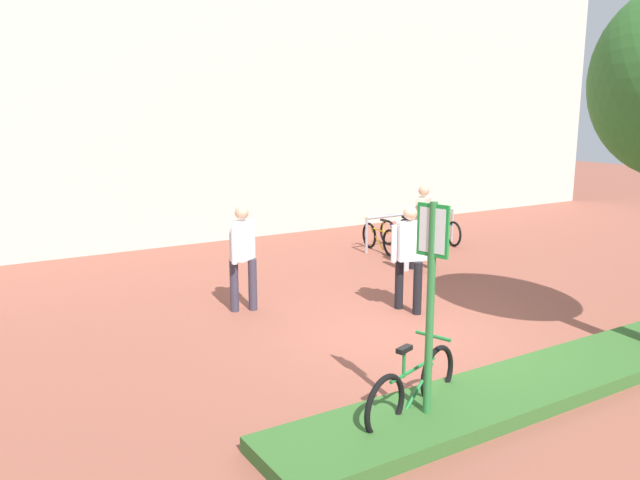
{
  "coord_description": "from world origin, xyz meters",
  "views": [
    {
      "loc": [
        -5.73,
        -6.7,
        3.19
      ],
      "look_at": [
        -0.35,
        1.97,
        1.12
      ],
      "focal_mm": 35.9,
      "sensor_mm": 36.0,
      "label": 1
    }
  ],
  "objects_px": {
    "bollard_steel": "(406,249)",
    "person_shirt_white": "(243,251)",
    "bike_at_sign": "(413,388)",
    "person_shirt_blue": "(409,252)",
    "bike_rack_cluster": "(412,233)",
    "person_casual_tan": "(423,221)",
    "parking_sign_post": "(431,283)"
  },
  "relations": [
    {
      "from": "parking_sign_post",
      "to": "bike_at_sign",
      "type": "xyz_separation_m",
      "value": [
        -0.01,
        0.21,
        -1.18
      ]
    },
    {
      "from": "bike_rack_cluster",
      "to": "bollard_steel",
      "type": "bearing_deg",
      "value": -132.88
    },
    {
      "from": "person_shirt_blue",
      "to": "person_casual_tan",
      "type": "height_order",
      "value": "same"
    },
    {
      "from": "parking_sign_post",
      "to": "person_casual_tan",
      "type": "distance_m",
      "value": 6.79
    },
    {
      "from": "bike_rack_cluster",
      "to": "bollard_steel",
      "type": "distance_m",
      "value": 2.32
    },
    {
      "from": "bollard_steel",
      "to": "person_shirt_white",
      "type": "height_order",
      "value": "person_shirt_white"
    },
    {
      "from": "bollard_steel",
      "to": "person_shirt_white",
      "type": "distance_m",
      "value": 4.01
    },
    {
      "from": "bike_at_sign",
      "to": "bike_rack_cluster",
      "type": "bearing_deg",
      "value": 50.24
    },
    {
      "from": "parking_sign_post",
      "to": "bollard_steel",
      "type": "bearing_deg",
      "value": 52.6
    },
    {
      "from": "parking_sign_post",
      "to": "bike_rack_cluster",
      "type": "xyz_separation_m",
      "value": [
        5.56,
        6.91,
        -1.18
      ]
    },
    {
      "from": "person_shirt_blue",
      "to": "bike_rack_cluster",
      "type": "bearing_deg",
      "value": 49.51
    },
    {
      "from": "bike_at_sign",
      "to": "person_casual_tan",
      "type": "height_order",
      "value": "person_casual_tan"
    },
    {
      "from": "parking_sign_post",
      "to": "person_shirt_blue",
      "type": "distance_m",
      "value": 3.91
    },
    {
      "from": "person_casual_tan",
      "to": "person_shirt_white",
      "type": "bearing_deg",
      "value": -171.63
    },
    {
      "from": "bike_at_sign",
      "to": "bollard_steel",
      "type": "bearing_deg",
      "value": 51.37
    },
    {
      "from": "bike_at_sign",
      "to": "person_shirt_blue",
      "type": "distance_m",
      "value": 3.76
    },
    {
      "from": "bollard_steel",
      "to": "person_shirt_white",
      "type": "xyz_separation_m",
      "value": [
        -3.91,
        -0.68,
        0.53
      ]
    },
    {
      "from": "person_shirt_blue",
      "to": "person_shirt_white",
      "type": "relative_size",
      "value": 1.0
    },
    {
      "from": "parking_sign_post",
      "to": "bike_at_sign",
      "type": "relative_size",
      "value": 1.45
    },
    {
      "from": "parking_sign_post",
      "to": "bike_rack_cluster",
      "type": "height_order",
      "value": "parking_sign_post"
    },
    {
      "from": "bike_rack_cluster",
      "to": "person_casual_tan",
      "type": "xyz_separation_m",
      "value": [
        -1.19,
        -1.75,
        0.64
      ]
    },
    {
      "from": "bollard_steel",
      "to": "person_casual_tan",
      "type": "distance_m",
      "value": 0.66
    },
    {
      "from": "bike_at_sign",
      "to": "person_shirt_white",
      "type": "xyz_separation_m",
      "value": [
        0.09,
        4.32,
        0.63
      ]
    },
    {
      "from": "parking_sign_post",
      "to": "person_shirt_white",
      "type": "relative_size",
      "value": 1.36
    },
    {
      "from": "bollard_steel",
      "to": "person_shirt_blue",
      "type": "relative_size",
      "value": 0.52
    },
    {
      "from": "parking_sign_post",
      "to": "person_casual_tan",
      "type": "height_order",
      "value": "parking_sign_post"
    },
    {
      "from": "bike_rack_cluster",
      "to": "person_shirt_white",
      "type": "bearing_deg",
      "value": -156.57
    },
    {
      "from": "parking_sign_post",
      "to": "person_shirt_white",
      "type": "xyz_separation_m",
      "value": [
        0.08,
        4.53,
        -0.55
      ]
    },
    {
      "from": "bollard_steel",
      "to": "bike_rack_cluster",
      "type": "bearing_deg",
      "value": 47.12
    },
    {
      "from": "person_shirt_blue",
      "to": "person_casual_tan",
      "type": "relative_size",
      "value": 1.0
    },
    {
      "from": "bollard_steel",
      "to": "person_casual_tan",
      "type": "xyz_separation_m",
      "value": [
        0.39,
        -0.05,
        0.53
      ]
    },
    {
      "from": "bike_rack_cluster",
      "to": "person_shirt_blue",
      "type": "bearing_deg",
      "value": -130.49
    }
  ]
}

